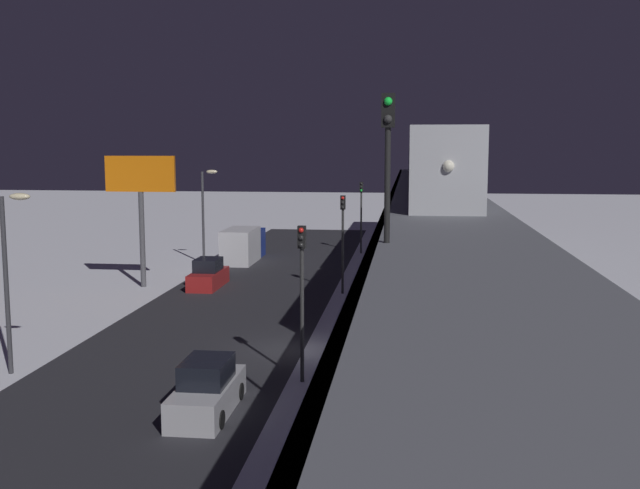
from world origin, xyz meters
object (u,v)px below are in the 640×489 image
subway_train (429,157)px  sedan_red (208,275)px  traffic_light_far (361,207)px  commercial_billboard (141,187)px  sedan_silver (207,391)px  box_truck (243,245)px  traffic_light_near (302,281)px  rail_signal (388,142)px  traffic_light_mid (343,230)px

subway_train → sedan_red: 18.35m
subway_train → sedan_red: subway_train is taller
subway_train → traffic_light_far: size_ratio=8.67×
subway_train → sedan_red: size_ratio=11.81×
subway_train → commercial_billboard: (19.39, 7.52, -1.89)m
subway_train → sedan_silver: 32.79m
box_truck → traffic_light_near: (-9.50, 31.38, 2.85)m
sedan_silver → traffic_light_far: (-2.90, -40.88, 3.41)m
rail_signal → traffic_light_near: rail_signal is taller
sedan_silver → commercial_billboard: bearing=115.1°
sedan_red → box_truck: size_ratio=0.63×
traffic_light_mid → sedan_red: bearing=-7.1°
rail_signal → traffic_light_mid: (3.64, -27.49, -5.47)m
box_truck → traffic_light_mid: 16.26m
traffic_light_far → sedan_red: bearing=61.8°
traffic_light_near → commercial_billboard: size_ratio=0.72×
box_truck → traffic_light_far: 11.39m
sedan_red → traffic_light_mid: size_ratio=0.73×
sedan_silver → commercial_billboard: size_ratio=0.54×
rail_signal → traffic_light_near: 11.14m
traffic_light_mid → subway_train: bearing=-124.5°
box_truck → traffic_light_far: (-9.50, -5.60, 2.85)m
rail_signal → traffic_light_mid: bearing=-82.5°
box_truck → traffic_light_near: size_ratio=1.16×
sedan_red → traffic_light_far: (-9.30, -17.33, 3.40)m
subway_train → traffic_light_near: (5.66, 26.74, -4.52)m
traffic_light_near → traffic_light_mid: (0.00, -18.49, 0.00)m
rail_signal → subway_train: bearing=-93.2°
sedan_silver → sedan_red: bearing=105.2°
box_truck → traffic_light_far: traffic_light_far is taller
box_truck → traffic_light_far: size_ratio=1.16×
subway_train → traffic_light_mid: 10.98m
sedan_silver → rail_signal: bearing=-38.0°
rail_signal → commercial_billboard: bearing=-58.4°
sedan_red → box_truck: 11.74m
sedan_silver → commercial_billboard: (10.83, -23.12, 6.04)m
traffic_light_mid → rail_signal: bearing=97.5°
rail_signal → traffic_light_mid: rail_signal is taller
rail_signal → sedan_silver: (6.54, -5.10, -8.88)m
box_truck → commercial_billboard: (4.23, 12.16, 5.48)m
subway_train → traffic_light_mid: size_ratio=8.67×
rail_signal → box_truck: bearing=-72.0°
traffic_light_far → commercial_billboard: size_ratio=0.72×
rail_signal → sedan_silver: size_ratio=0.83×
box_truck → rail_signal: bearing=108.0°
traffic_light_near → traffic_light_mid: bearing=-90.0°
sedan_red → traffic_light_far: bearing=-118.2°
traffic_light_near → rail_signal: bearing=112.0°
sedan_silver → box_truck: 35.90m
rail_signal → traffic_light_near: (3.64, -9.00, -5.47)m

